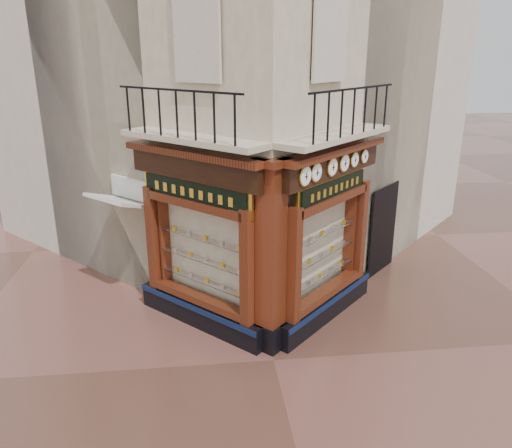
{
  "coord_description": "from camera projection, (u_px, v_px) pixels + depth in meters",
  "views": [
    {
      "loc": [
        -1.31,
        -8.42,
        5.81
      ],
      "look_at": [
        -0.13,
        2.0,
        2.2
      ],
      "focal_mm": 35.0,
      "sensor_mm": 36.0,
      "label": 1
    }
  ],
  "objects": [
    {
      "name": "signboard_right",
      "position": [
        333.0,
        188.0,
        10.51
      ],
      "size": [
        1.95,
        1.95,
        0.52
      ],
      "rotation": [
        0.0,
        0.0,
        0.79
      ],
      "color": "yellow",
      "rests_on": "ground"
    },
    {
      "name": "main_building",
      "position": [
        244.0,
        45.0,
        13.77
      ],
      "size": [
        11.31,
        11.31,
        12.0
      ],
      "primitive_type": "cube",
      "rotation": [
        0.0,
        0.0,
        0.79
      ],
      "color": "beige",
      "rests_on": "ground"
    },
    {
      "name": "balcony",
      "position": [
        265.0,
        137.0,
        9.96
      ],
      "size": [
        5.94,
        2.97,
        1.03
      ],
      "color": "beige",
      "rests_on": "ground"
    },
    {
      "name": "shopfront_right",
      "position": [
        328.0,
        237.0,
        10.92
      ],
      "size": [
        2.86,
        2.86,
        3.98
      ],
      "rotation": [
        0.0,
        0.0,
        0.79
      ],
      "color": "black",
      "rests_on": "ground"
    },
    {
      "name": "neighbour_right",
      "position": [
        311.0,
        62.0,
        16.52
      ],
      "size": [
        11.31,
        11.31,
        11.0
      ],
      "primitive_type": "cube",
      "rotation": [
        0.0,
        0.0,
        0.79
      ],
      "color": "beige",
      "rests_on": "ground"
    },
    {
      "name": "ground",
      "position": [
        274.0,
        360.0,
        9.94
      ],
      "size": [
        80.0,
        80.0,
        0.0
      ],
      "primitive_type": "plane",
      "color": "#523126",
      "rests_on": "ground"
    },
    {
      "name": "signboard_left",
      "position": [
        194.0,
        192.0,
        10.2
      ],
      "size": [
        2.21,
        2.21,
        0.59
      ],
      "rotation": [
        0.0,
        0.0,
        2.36
      ],
      "color": "yellow",
      "rests_on": "ground"
    },
    {
      "name": "clock_c",
      "position": [
        332.0,
        167.0,
        10.05
      ],
      "size": [
        0.31,
        0.31,
        0.39
      ],
      "rotation": [
        0.0,
        0.0,
        0.79
      ],
      "color": "#AB9139",
      "rests_on": "ground"
    },
    {
      "name": "clock_a",
      "position": [
        305.0,
        176.0,
        9.32
      ],
      "size": [
        0.32,
        0.32,
        0.4
      ],
      "rotation": [
        0.0,
        0.0,
        0.79
      ],
      "color": "#AB9139",
      "rests_on": "ground"
    },
    {
      "name": "awning",
      "position": [
        126.0,
        297.0,
        12.48
      ],
      "size": [
        1.63,
        1.63,
        0.34
      ],
      "primitive_type": null,
      "rotation": [
        0.31,
        0.0,
        2.36
      ],
      "color": "silver",
      "rests_on": "ground"
    },
    {
      "name": "corner_pilaster",
      "position": [
        271.0,
        261.0,
        9.77
      ],
      "size": [
        0.85,
        0.85,
        3.98
      ],
      "rotation": [
        0.0,
        0.0,
        0.79
      ],
      "color": "black",
      "rests_on": "ground"
    },
    {
      "name": "clock_b",
      "position": [
        316.0,
        172.0,
        9.6
      ],
      "size": [
        0.31,
        0.31,
        0.38
      ],
      "rotation": [
        0.0,
        0.0,
        0.79
      ],
      "color": "#AB9139",
      "rests_on": "ground"
    },
    {
      "name": "clock_d",
      "position": [
        344.0,
        163.0,
        10.42
      ],
      "size": [
        0.31,
        0.31,
        0.38
      ],
      "rotation": [
        0.0,
        0.0,
        0.79
      ],
      "color": "#AB9139",
      "rests_on": "ground"
    },
    {
      "name": "clock_e",
      "position": [
        354.0,
        160.0,
        10.75
      ],
      "size": [
        0.27,
        0.27,
        0.34
      ],
      "rotation": [
        0.0,
        0.0,
        0.79
      ],
      "color": "#AB9139",
      "rests_on": "ground"
    },
    {
      "name": "clock_f",
      "position": [
        364.0,
        156.0,
        11.09
      ],
      "size": [
        0.26,
        0.26,
        0.31
      ],
      "rotation": [
        0.0,
        0.0,
        0.79
      ],
      "color": "#AB9139",
      "rests_on": "ground"
    },
    {
      "name": "neighbour_left",
      "position": [
        160.0,
        63.0,
        15.99
      ],
      "size": [
        11.31,
        11.31,
        11.0
      ],
      "primitive_type": "cube",
      "rotation": [
        0.0,
        0.0,
        0.79
      ],
      "color": "beige",
      "rests_on": "ground"
    },
    {
      "name": "shopfront_left",
      "position": [
        199.0,
        242.0,
        10.62
      ],
      "size": [
        2.86,
        2.86,
        3.98
      ],
      "rotation": [
        0.0,
        0.0,
        2.36
      ],
      "color": "black",
      "rests_on": "ground"
    }
  ]
}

